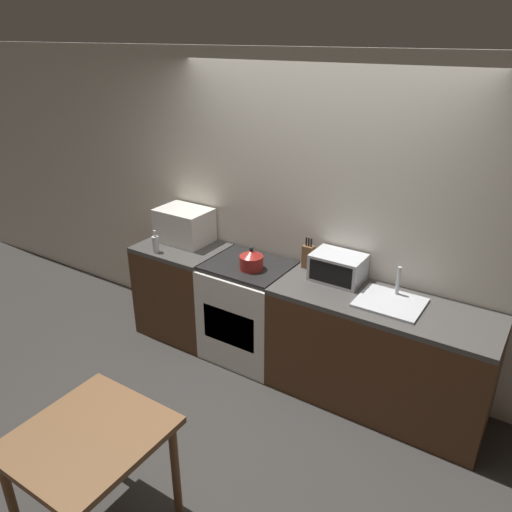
{
  "coord_description": "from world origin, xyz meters",
  "views": [
    {
      "loc": [
        1.69,
        -2.47,
        2.7
      ],
      "look_at": [
        -0.3,
        0.6,
        1.05
      ],
      "focal_mm": 35.0,
      "sensor_mm": 36.0,
      "label": 1
    }
  ],
  "objects_px": {
    "stove_range": "(249,311)",
    "bottle": "(156,244)",
    "microwave": "(184,225)",
    "kettle": "(251,260)",
    "toaster_oven": "(338,267)",
    "dining_table": "(90,449)"
  },
  "relations": [
    {
      "from": "stove_range",
      "to": "bottle",
      "type": "height_order",
      "value": "bottle"
    },
    {
      "from": "kettle",
      "to": "toaster_oven",
      "type": "xyz_separation_m",
      "value": [
        0.68,
        0.2,
        0.02
      ]
    },
    {
      "from": "microwave",
      "to": "bottle",
      "type": "height_order",
      "value": "microwave"
    },
    {
      "from": "stove_range",
      "to": "toaster_oven",
      "type": "height_order",
      "value": "toaster_oven"
    },
    {
      "from": "toaster_oven",
      "to": "dining_table",
      "type": "bearing_deg",
      "value": -102.82
    },
    {
      "from": "stove_range",
      "to": "toaster_oven",
      "type": "distance_m",
      "value": 0.95
    },
    {
      "from": "bottle",
      "to": "dining_table",
      "type": "xyz_separation_m",
      "value": [
        1.11,
        -1.73,
        -0.34
      ]
    },
    {
      "from": "microwave",
      "to": "dining_table",
      "type": "xyz_separation_m",
      "value": [
        1.06,
        -2.06,
        -0.42
      ]
    },
    {
      "from": "microwave",
      "to": "dining_table",
      "type": "bearing_deg",
      "value": -62.81
    },
    {
      "from": "dining_table",
      "to": "toaster_oven",
      "type": "bearing_deg",
      "value": 77.18
    },
    {
      "from": "stove_range",
      "to": "dining_table",
      "type": "xyz_separation_m",
      "value": [
        0.27,
        -1.95,
        0.19
      ]
    },
    {
      "from": "stove_range",
      "to": "kettle",
      "type": "distance_m",
      "value": 0.54
    },
    {
      "from": "dining_table",
      "to": "bottle",
      "type": "bearing_deg",
      "value": 122.74
    },
    {
      "from": "kettle",
      "to": "microwave",
      "type": "bearing_deg",
      "value": 169.16
    },
    {
      "from": "bottle",
      "to": "toaster_oven",
      "type": "xyz_separation_m",
      "value": [
        1.59,
        0.37,
        0.03
      ]
    },
    {
      "from": "stove_range",
      "to": "kettle",
      "type": "bearing_deg",
      "value": -39.03
    },
    {
      "from": "microwave",
      "to": "stove_range",
      "type": "bearing_deg",
      "value": -7.91
    },
    {
      "from": "bottle",
      "to": "toaster_oven",
      "type": "bearing_deg",
      "value": 13.23
    },
    {
      "from": "microwave",
      "to": "toaster_oven",
      "type": "relative_size",
      "value": 1.19
    },
    {
      "from": "bottle",
      "to": "kettle",
      "type": "bearing_deg",
      "value": 10.78
    },
    {
      "from": "stove_range",
      "to": "microwave",
      "type": "height_order",
      "value": "microwave"
    },
    {
      "from": "stove_range",
      "to": "bottle",
      "type": "relative_size",
      "value": 4.42
    }
  ]
}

